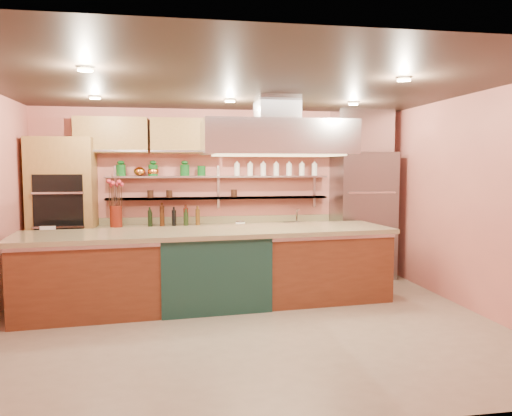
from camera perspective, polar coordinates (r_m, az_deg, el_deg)
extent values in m
cube|color=gray|center=(6.13, -1.56, -13.05)|extent=(6.00, 5.00, 0.02)
cube|color=black|center=(5.91, -1.62, 13.88)|extent=(6.00, 5.00, 0.02)
cube|color=#C86D5E|center=(8.33, -4.01, 1.55)|extent=(6.00, 0.04, 2.80)
cube|color=#C86D5E|center=(3.41, 4.35, -3.05)|extent=(6.00, 0.04, 2.80)
cube|color=#C86D5E|center=(6.94, 23.75, 0.53)|extent=(0.04, 5.00, 2.80)
cube|color=olive|center=(8.15, -21.17, -0.59)|extent=(0.95, 0.64, 2.30)
cube|color=slate|center=(8.57, 12.10, -0.80)|extent=(0.95, 0.72, 2.10)
cube|color=tan|center=(8.13, -4.11, -5.16)|extent=(3.84, 0.64, 0.93)
cube|color=#B5B9BD|center=(8.20, -4.26, 1.15)|extent=(3.60, 0.26, 0.03)
cube|color=#B5B9BD|center=(8.18, -4.28, 3.60)|extent=(3.60, 0.26, 0.03)
cube|color=olive|center=(8.15, -3.92, 8.17)|extent=(4.60, 0.36, 0.55)
cube|color=#B5B9BD|center=(6.78, 2.39, 8.02)|extent=(2.00, 1.00, 0.45)
cube|color=#FFE5A5|center=(6.10, -1.89, 13.30)|extent=(4.00, 2.80, 0.02)
cube|color=brown|center=(6.78, -5.17, -6.79)|extent=(4.95, 1.48, 1.02)
cylinder|color=maroon|center=(8.01, -15.71, -0.93)|extent=(0.19, 0.19, 0.33)
cube|color=black|center=(7.97, -9.36, -1.03)|extent=(0.90, 0.51, 0.28)
cube|color=white|center=(8.05, -1.83, -1.62)|extent=(0.16, 0.14, 0.08)
cylinder|color=silver|center=(8.33, 4.67, -0.91)|extent=(0.04, 0.04, 0.23)
ellipsoid|color=orange|center=(8.16, -13.18, 4.10)|extent=(0.20, 0.20, 0.15)
cylinder|color=#104C19|center=(8.16, -6.25, 4.25)|extent=(0.16, 0.16, 0.16)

